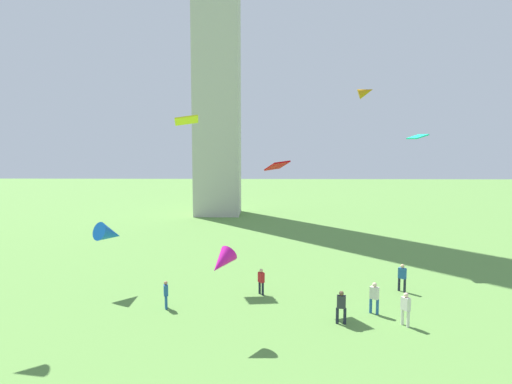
{
  "coord_description": "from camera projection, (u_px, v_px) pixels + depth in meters",
  "views": [
    {
      "loc": [
        1.22,
        -8.3,
        9.19
      ],
      "look_at": [
        0.73,
        14.45,
        6.9
      ],
      "focal_mm": 31.82,
      "sensor_mm": 36.0,
      "label": 1
    }
  ],
  "objects": [
    {
      "name": "person_0",
      "position": [
        402.0,
        276.0,
        28.74
      ],
      "size": [
        0.51,
        0.52,
        1.77
      ],
      "rotation": [
        0.0,
        0.0,
        2.35
      ],
      "color": "#1E2333",
      "rests_on": "ground_plane"
    },
    {
      "name": "person_1",
      "position": [
        261.0,
        280.0,
        28.16
      ],
      "size": [
        0.44,
        0.49,
        1.64
      ],
      "rotation": [
        0.0,
        0.0,
        2.15
      ],
      "color": "#1E2333",
      "rests_on": "ground_plane"
    },
    {
      "name": "person_2",
      "position": [
        374.0,
        296.0,
        24.91
      ],
      "size": [
        0.53,
        0.49,
        1.77
      ],
      "rotation": [
        0.0,
        0.0,
        5.64
      ],
      "color": "#235693",
      "rests_on": "ground_plane"
    },
    {
      "name": "person_3",
      "position": [
        341.0,
        305.0,
        23.48
      ],
      "size": [
        0.54,
        0.33,
        1.76
      ],
      "rotation": [
        0.0,
        0.0,
        2.98
      ],
      "color": "#1E2333",
      "rests_on": "ground_plane"
    },
    {
      "name": "person_4",
      "position": [
        406.0,
        307.0,
        23.21
      ],
      "size": [
        0.45,
        0.53,
        1.76
      ],
      "rotation": [
        0.0,
        0.0,
        2.07
      ],
      "color": "silver",
      "rests_on": "ground_plane"
    },
    {
      "name": "person_5",
      "position": [
        166.0,
        293.0,
        25.76
      ],
      "size": [
        0.34,
        0.48,
        1.59
      ],
      "rotation": [
        0.0,
        0.0,
        4.98
      ],
      "color": "#235693",
      "rests_on": "ground_plane"
    },
    {
      "name": "kite_flying_0",
      "position": [
        418.0,
        137.0,
        28.33
      ],
      "size": [
        1.11,
        1.42,
        0.33
      ],
      "rotation": [
        0.0,
        0.0,
        1.78
      ],
      "color": "#10C995"
    },
    {
      "name": "kite_flying_2",
      "position": [
        366.0,
        92.0,
        37.25
      ],
      "size": [
        1.51,
        1.05,
        1.19
      ],
      "rotation": [
        0.0,
        0.0,
        1.42
      ],
      "color": "#BD7F0E"
    },
    {
      "name": "kite_flying_4",
      "position": [
        187.0,
        120.0,
        32.42
      ],
      "size": [
        1.78,
        1.42,
        0.77
      ],
      "rotation": [
        0.0,
        0.0,
        0.21
      ],
      "color": "gold"
    },
    {
      "name": "kite_flying_5",
      "position": [
        277.0,
        166.0,
        27.33
      ],
      "size": [
        1.6,
        1.85,
        0.67
      ],
      "rotation": [
        0.0,
        0.0,
        5.14
      ],
      "color": "#BC060A"
    },
    {
      "name": "kite_flying_6",
      "position": [
        222.0,
        262.0,
        21.73
      ],
      "size": [
        1.67,
        1.81,
        1.45
      ],
      "rotation": [
        0.0,
        0.0,
        5.65
      ],
      "color": "#CB149A"
    },
    {
      "name": "kite_flying_7",
      "position": [
        110.0,
        234.0,
        28.89
      ],
      "size": [
        2.1,
        2.31,
        1.69
      ],
      "rotation": [
        0.0,
        0.0,
        2.55
      ],
      "color": "blue"
    }
  ]
}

